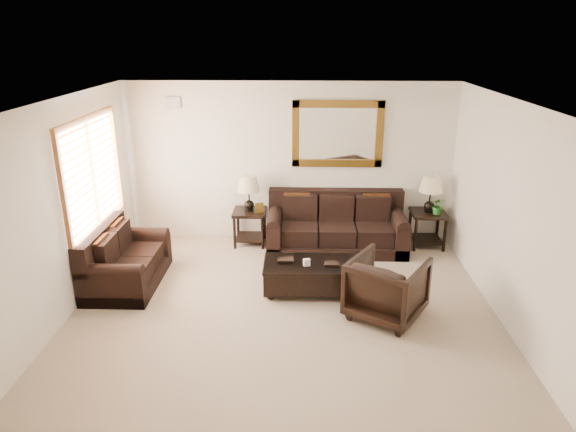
{
  "coord_description": "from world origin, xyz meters",
  "views": [
    {
      "loc": [
        0.23,
        -5.95,
        3.46
      ],
      "look_at": [
        0.04,
        0.6,
        1.08
      ],
      "focal_mm": 32.0,
      "sensor_mm": 36.0,
      "label": 1
    }
  ],
  "objects_px": {
    "end_table_right": "(430,201)",
    "loveseat": "(123,263)",
    "coffee_table": "(310,273)",
    "sofa": "(336,229)",
    "end_table_left": "(249,200)",
    "armchair": "(387,285)"
  },
  "relations": [
    {
      "from": "loveseat",
      "to": "armchair",
      "type": "bearing_deg",
      "value": -102.36
    },
    {
      "from": "sofa",
      "to": "armchair",
      "type": "relative_size",
      "value": 2.59
    },
    {
      "from": "sofa",
      "to": "coffee_table",
      "type": "distance_m",
      "value": 1.62
    },
    {
      "from": "armchair",
      "to": "sofa",
      "type": "bearing_deg",
      "value": -44.61
    },
    {
      "from": "sofa",
      "to": "coffee_table",
      "type": "relative_size",
      "value": 1.75
    },
    {
      "from": "loveseat",
      "to": "end_table_right",
      "type": "bearing_deg",
      "value": -71.97
    },
    {
      "from": "end_table_left",
      "to": "end_table_right",
      "type": "bearing_deg",
      "value": -0.1
    },
    {
      "from": "end_table_left",
      "to": "armchair",
      "type": "bearing_deg",
      "value": -49.7
    },
    {
      "from": "sofa",
      "to": "end_table_left",
      "type": "distance_m",
      "value": 1.53
    },
    {
      "from": "sofa",
      "to": "armchair",
      "type": "distance_m",
      "value": 2.25
    },
    {
      "from": "end_table_right",
      "to": "armchair",
      "type": "height_order",
      "value": "end_table_right"
    },
    {
      "from": "loveseat",
      "to": "coffee_table",
      "type": "bearing_deg",
      "value": -93.49
    },
    {
      "from": "coffee_table",
      "to": "loveseat",
      "type": "bearing_deg",
      "value": 175.91
    },
    {
      "from": "end_table_right",
      "to": "loveseat",
      "type": "bearing_deg",
      "value": -161.97
    },
    {
      "from": "sofa",
      "to": "loveseat",
      "type": "height_order",
      "value": "sofa"
    },
    {
      "from": "end_table_right",
      "to": "sofa",
      "type": "bearing_deg",
      "value": -175.24
    },
    {
      "from": "end_table_right",
      "to": "coffee_table",
      "type": "relative_size",
      "value": 0.95
    },
    {
      "from": "end_table_left",
      "to": "end_table_right",
      "type": "distance_m",
      "value": 3.0
    },
    {
      "from": "coffee_table",
      "to": "armchair",
      "type": "xyz_separation_m",
      "value": [
        0.96,
        -0.63,
        0.17
      ]
    },
    {
      "from": "end_table_left",
      "to": "coffee_table",
      "type": "bearing_deg",
      "value": -59.19
    },
    {
      "from": "end_table_right",
      "to": "coffee_table",
      "type": "bearing_deg",
      "value": -139.78
    },
    {
      "from": "sofa",
      "to": "loveseat",
      "type": "distance_m",
      "value": 3.43
    }
  ]
}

